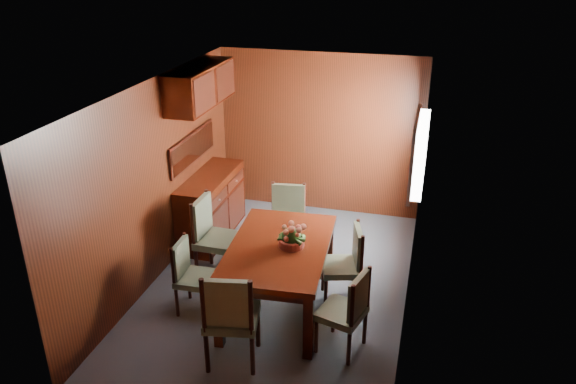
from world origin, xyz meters
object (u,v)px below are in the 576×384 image
(chair_head, at_px, (230,314))
(flower_centerpiece, at_px, (291,234))
(sideboard, at_px, (211,206))
(dining_table, at_px, (279,254))
(chair_left_near, at_px, (190,272))
(chair_right_near, at_px, (348,308))

(chair_head, bearing_deg, flower_centerpiece, 62.76)
(sideboard, height_order, chair_head, chair_head)
(chair_head, height_order, flower_centerpiece, flower_centerpiece)
(dining_table, bearing_deg, chair_left_near, -166.99)
(sideboard, distance_m, chair_head, 2.72)
(sideboard, bearing_deg, chair_right_near, -41.08)
(chair_head, bearing_deg, dining_table, 69.36)
(chair_right_near, bearing_deg, sideboard, 64.92)
(chair_right_near, xyz_separation_m, flower_centerpiece, (-0.73, 0.57, 0.42))
(dining_table, relative_size, flower_centerpiece, 5.82)
(flower_centerpiece, bearing_deg, dining_table, -169.63)
(sideboard, xyz_separation_m, flower_centerpiece, (1.50, -1.38, 0.48))
(chair_right_near, xyz_separation_m, chair_head, (-1.04, -0.50, 0.08))
(dining_table, bearing_deg, chair_head, -103.68)
(sideboard, bearing_deg, chair_left_near, -75.69)
(chair_left_near, bearing_deg, dining_table, 104.58)
(sideboard, relative_size, chair_right_near, 1.52)
(sideboard, distance_m, flower_centerpiece, 2.10)
(sideboard, distance_m, chair_left_near, 1.74)
(sideboard, xyz_separation_m, chair_head, (1.19, -2.44, 0.14))
(chair_head, bearing_deg, sideboard, 105.32)
(sideboard, relative_size, flower_centerpiece, 4.66)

